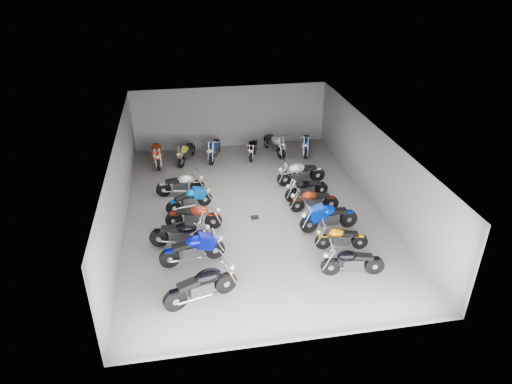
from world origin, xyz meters
TOP-DOWN VIEW (x-y plane):
  - ground at (0.00, 0.00)m, footprint 14.00×14.00m
  - wall_back at (0.00, 7.00)m, footprint 10.00×0.10m
  - wall_left at (-5.00, 0.00)m, footprint 0.10×14.00m
  - wall_right at (5.00, 0.00)m, footprint 0.10×14.00m
  - ceiling at (0.00, 0.00)m, footprint 10.00×14.00m
  - drain_grate at (0.00, -0.50)m, footprint 0.32×0.32m
  - motorcycle_left_a at (-2.35, -4.92)m, footprint 2.27×0.90m
  - motorcycle_left_b at (-2.51, -2.97)m, footprint 2.23×0.56m
  - motorcycle_left_c at (-2.88, -1.97)m, footprint 2.19×0.64m
  - motorcycle_left_d at (-2.36, -0.83)m, footprint 2.13×0.60m
  - motorcycle_left_e at (-2.47, 0.56)m, footprint 1.88×0.84m
  - motorcycle_left_f at (-2.78, 1.89)m, footprint 2.08×0.41m
  - motorcycle_right_a at (2.52, -4.49)m, footprint 2.07×0.48m
  - motorcycle_right_b at (2.63, -3.06)m, footprint 1.86×0.47m
  - motorcycle_right_c at (2.57, -1.80)m, footprint 2.28×0.48m
  - motorcycle_right_d at (2.42, -0.37)m, footprint 2.01×0.42m
  - motorcycle_right_e at (2.39, 0.66)m, footprint 1.98×0.59m
  - motorcycle_right_f at (2.51, 2.02)m, footprint 2.24×0.51m
  - motorcycle_back_a at (-3.84, 5.31)m, footprint 0.49×2.29m
  - motorcycle_back_b at (-2.44, 5.29)m, footprint 0.94×1.97m
  - motorcycle_back_c at (-1.04, 5.41)m, footprint 0.78×2.17m
  - motorcycle_back_d at (0.92, 5.32)m, footprint 0.73×1.88m
  - motorcycle_back_e at (2.07, 5.55)m, footprint 0.71×2.22m
  - motorcycle_back_f at (3.66, 5.33)m, footprint 0.70×2.05m

SIDE VIEW (x-z plane):
  - ground at x=0.00m, z-range 0.00..0.00m
  - drain_grate at x=0.00m, z-range 0.00..0.01m
  - motorcycle_right_b at x=2.63m, z-range 0.04..0.86m
  - motorcycle_back_d at x=0.92m, z-range 0.04..0.89m
  - motorcycle_left_e at x=-2.47m, z-range 0.04..0.91m
  - motorcycle_right_e at x=2.39m, z-range 0.04..0.92m
  - motorcycle_right_d at x=2.42m, z-range 0.04..0.92m
  - motorcycle_right_a at x=2.52m, z-range 0.04..0.95m
  - motorcycle_left_f at x=-2.78m, z-range 0.04..0.96m
  - motorcycle_back_b at x=-2.44m, z-range 0.04..0.96m
  - motorcycle_back_f at x=3.66m, z-range 0.04..0.96m
  - motorcycle_left_d at x=-2.36m, z-range 0.04..0.99m
  - motorcycle_left_c at x=-2.88m, z-range 0.04..1.02m
  - motorcycle_back_c at x=-1.04m, z-range 0.04..1.02m
  - motorcycle_left_b at x=-2.51m, z-range 0.04..1.03m
  - motorcycle_right_f at x=2.51m, z-range 0.05..1.03m
  - motorcycle_back_e at x=2.07m, z-range 0.05..1.04m
  - motorcycle_right_c at x=2.57m, z-range 0.05..1.05m
  - motorcycle_back_a at x=-3.84m, z-range 0.05..1.05m
  - motorcycle_left_a at x=-2.35m, z-range 0.05..1.08m
  - wall_back at x=0.00m, z-range 0.00..3.20m
  - wall_left at x=-5.00m, z-range 0.00..3.20m
  - wall_right at x=5.00m, z-range 0.00..3.20m
  - ceiling at x=0.00m, z-range 3.20..3.24m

